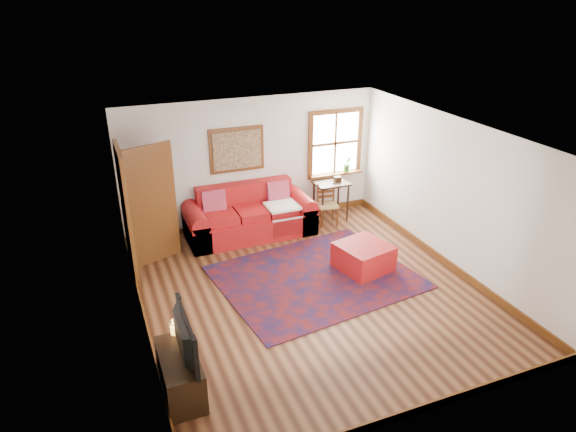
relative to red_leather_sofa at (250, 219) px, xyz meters
name	(u,v)px	position (x,y,z in m)	size (l,w,h in m)	color
ground	(310,291)	(0.23, -2.29, -0.31)	(5.50, 5.50, 0.00)	#3B1D0F
room_envelope	(311,192)	(0.23, -2.27, 1.34)	(5.04, 5.54, 2.52)	silver
window	(337,150)	(2.01, 0.42, 1.00)	(1.18, 0.20, 1.38)	white
doorway	(142,207)	(-1.98, -0.51, 0.76)	(0.89, 1.08, 2.14)	black
framed_artwork	(237,150)	(-0.07, 0.43, 1.24)	(1.05, 0.07, 0.85)	brown
persian_rug	(316,277)	(0.48, -1.96, -0.30)	(3.02, 2.42, 0.02)	#56100C
red_leather_sofa	(250,219)	(0.00, 0.00, 0.00)	(2.39, 0.99, 0.93)	#AB1618
red_ottoman	(363,257)	(1.34, -1.99, -0.09)	(0.78, 0.78, 0.45)	#AB1618
side_table	(331,188)	(1.73, 0.04, 0.35)	(0.66, 0.49, 0.79)	black
ladder_back_chair	(327,203)	(1.56, -0.13, 0.13)	(0.44, 0.42, 0.82)	tan
media_cabinet	(180,374)	(-2.04, -3.70, -0.05)	(0.42, 0.94, 0.52)	black
television	(178,338)	(-2.02, -3.73, 0.48)	(0.96, 0.13, 0.55)	black
candle_hurricane	(175,328)	(-1.99, -3.28, 0.29)	(0.12, 0.12, 0.18)	silver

